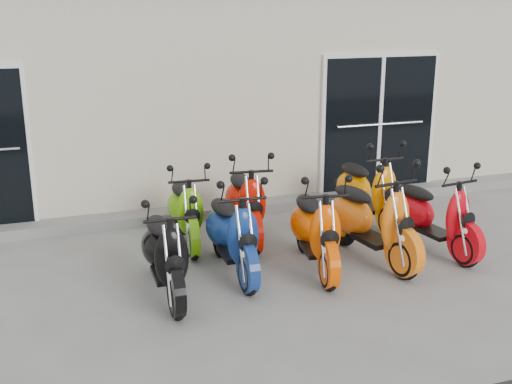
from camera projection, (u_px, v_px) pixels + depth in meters
ground at (272, 264)px, 7.83m from camera, size 80.00×80.00×0.00m
building at (179, 83)px, 12.10m from camera, size 14.00×6.00×3.20m
front_step at (226, 209)px, 9.64m from camera, size 14.00×0.40×0.15m
door_right at (379, 120)px, 10.23m from camera, size 2.02×0.08×2.22m
scooter_front_black at (165, 242)px, 6.83m from camera, size 0.63×1.68×1.24m
scooter_front_blue at (232, 223)px, 7.37m from camera, size 0.63×1.73×1.27m
scooter_front_orange_a at (316, 219)px, 7.50m from camera, size 0.89×1.80×1.28m
scooter_front_orange_b at (372, 208)px, 7.75m from camera, size 0.95×1.92×1.36m
scooter_front_red at (435, 205)px, 8.07m from camera, size 0.85×1.75×1.24m
scooter_back_green at (185, 201)px, 8.31m from camera, size 0.69×1.65×1.19m
scooter_back_red at (245, 193)px, 8.48m from camera, size 0.83×1.80×1.29m
scooter_back_yellow at (368, 181)px, 9.01m from camera, size 0.72×1.80×1.31m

